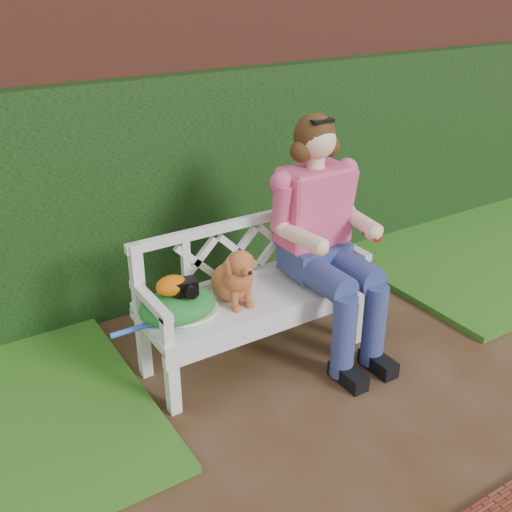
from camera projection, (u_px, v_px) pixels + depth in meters
ground at (352, 390)px, 3.70m from camera, size 60.00×60.00×0.00m
brick_wall at (202, 146)px, 4.67m from camera, size 10.00×0.30×2.20m
ivy_hedge at (217, 184)px, 4.61m from camera, size 10.00×0.18×1.70m
grass_right at (488, 247)px, 5.53m from camera, size 2.60×2.00×0.05m
garden_bench at (256, 326)px, 3.92m from camera, size 1.62×0.73×0.48m
seated_woman at (318, 232)px, 3.88m from camera, size 0.85×1.03×1.62m
dog at (233, 273)px, 3.65m from camera, size 0.37×0.42×0.39m
tennis_racket at (184, 313)px, 3.57m from camera, size 0.77×0.50×0.03m
green_bag at (178, 305)px, 3.53m from camera, size 0.55×0.48×0.16m
camera_item at (186, 287)px, 3.48m from camera, size 0.15×0.12×0.09m
baseball_glove at (171, 286)px, 3.46m from camera, size 0.20×0.16×0.12m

